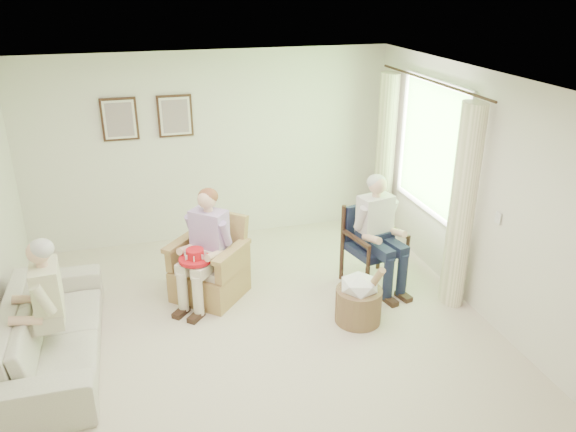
% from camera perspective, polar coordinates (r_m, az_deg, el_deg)
% --- Properties ---
extents(floor, '(5.50, 5.50, 0.00)m').
position_cam_1_polar(floor, '(5.88, -3.09, -12.87)').
color(floor, beige).
rests_on(floor, ground).
extents(back_wall, '(5.00, 0.04, 2.60)m').
position_cam_1_polar(back_wall, '(7.77, -7.82, 6.84)').
color(back_wall, silver).
rests_on(back_wall, ground).
extents(right_wall, '(0.04, 5.50, 2.60)m').
position_cam_1_polar(right_wall, '(6.20, 19.79, 1.40)').
color(right_wall, silver).
rests_on(right_wall, ground).
extents(ceiling, '(5.00, 5.50, 0.02)m').
position_cam_1_polar(ceiling, '(4.83, -3.75, 12.94)').
color(ceiling, white).
rests_on(ceiling, back_wall).
extents(window, '(0.13, 2.50, 1.63)m').
position_cam_1_polar(window, '(7.05, 14.41, 7.04)').
color(window, '#2D6B23').
rests_on(window, right_wall).
extents(curtain_left, '(0.34, 0.34, 2.30)m').
position_cam_1_polar(curtain_left, '(6.33, 17.24, 0.71)').
color(curtain_left, '#FFF1C7').
rests_on(curtain_left, ground).
extents(curtain_right, '(0.34, 0.34, 2.30)m').
position_cam_1_polar(curtain_right, '(7.94, 9.82, 5.93)').
color(curtain_right, '#FFF1C7').
rests_on(curtain_right, ground).
extents(framed_print_left, '(0.45, 0.05, 0.55)m').
position_cam_1_polar(framed_print_left, '(7.56, -16.74, 9.38)').
color(framed_print_left, '#382114').
rests_on(framed_print_left, back_wall).
extents(framed_print_right, '(0.45, 0.05, 0.55)m').
position_cam_1_polar(framed_print_right, '(7.57, -11.39, 9.93)').
color(framed_print_right, '#382114').
rests_on(framed_print_right, back_wall).
extents(wicker_armchair, '(0.74, 0.74, 0.95)m').
position_cam_1_polar(wicker_armchair, '(6.61, -8.03, -5.59)').
color(wicker_armchair, '#A5824E').
rests_on(wicker_armchair, ground).
extents(wood_armchair, '(0.62, 0.58, 0.95)m').
position_cam_1_polar(wood_armchair, '(6.83, 8.51, -2.55)').
color(wood_armchair, black).
rests_on(wood_armchair, ground).
extents(sofa, '(2.18, 0.85, 0.64)m').
position_cam_1_polar(sofa, '(5.95, -22.85, -10.71)').
color(sofa, beige).
rests_on(sofa, ground).
extents(person_wicker, '(0.40, 0.63, 1.31)m').
position_cam_1_polar(person_wicker, '(6.29, -8.09, -2.51)').
color(person_wicker, beige).
rests_on(person_wicker, ground).
extents(person_dark, '(0.40, 0.62, 1.36)m').
position_cam_1_polar(person_dark, '(6.59, 9.19, -0.99)').
color(person_dark, '#192037').
rests_on(person_dark, ground).
extents(person_sofa, '(0.42, 0.62, 1.29)m').
position_cam_1_polar(person_sofa, '(5.63, -23.62, -7.82)').
color(person_sofa, beige).
rests_on(person_sofa, ground).
extents(red_hat, '(0.36, 0.36, 0.14)m').
position_cam_1_polar(red_hat, '(6.19, -9.41, -4.13)').
color(red_hat, red).
rests_on(red_hat, person_wicker).
extents(hatbox, '(0.54, 0.54, 0.73)m').
position_cam_1_polar(hatbox, '(6.12, 7.23, -8.24)').
color(hatbox, tan).
rests_on(hatbox, ground).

